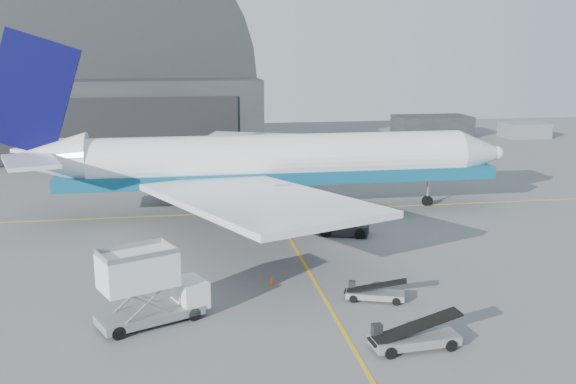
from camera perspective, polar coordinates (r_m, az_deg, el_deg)
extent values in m
plane|color=#565659|center=(48.30, 2.17, -7.58)|extent=(200.00, 200.00, 0.00)
cube|color=gold|center=(67.14, -1.24, -1.71)|extent=(80.00, 0.25, 0.02)
cube|color=gold|center=(46.47, 2.67, -8.41)|extent=(0.25, 40.00, 0.02)
cube|color=black|center=(110.64, -16.11, 6.66)|extent=(50.00, 28.00, 12.00)
cube|color=black|center=(96.84, -17.00, 5.21)|extent=(42.00, 0.40, 9.50)
cube|color=black|center=(126.68, 12.61, 4.83)|extent=(14.00, 8.00, 4.00)
cube|color=gray|center=(130.48, 20.24, 4.57)|extent=(8.00, 6.00, 2.80)
cylinder|color=white|center=(65.94, -0.58, 2.95)|extent=(38.42, 5.12, 5.12)
cone|color=white|center=(72.39, 16.56, 3.30)|extent=(4.70, 5.12, 5.12)
sphere|color=white|center=(73.35, 18.07, 3.31)|extent=(1.49, 1.49, 1.49)
cone|color=white|center=(66.36, -20.59, 2.75)|extent=(7.47, 5.12, 5.12)
cube|color=black|center=(71.75, 15.67, 3.79)|extent=(2.78, 2.35, 0.75)
cube|color=navy|center=(66.24, -0.58, 1.54)|extent=(44.83, 5.18, 1.28)
cube|color=white|center=(53.15, -3.01, -0.64)|extent=(19.68, 26.17, 1.56)
cube|color=white|center=(78.20, -5.12, 3.65)|extent=(19.68, 26.17, 1.56)
cube|color=white|center=(61.74, -21.95, 2.55)|extent=(6.53, 8.93, 0.37)
cube|color=white|center=(71.03, -20.33, 3.91)|extent=(6.53, 8.93, 0.37)
cube|color=#08083D|center=(65.88, -21.93, 8.11)|extent=(9.90, 0.53, 12.29)
cylinder|color=gray|center=(58.08, -0.32, -1.20)|extent=(5.55, 2.88, 2.88)
cylinder|color=gray|center=(74.61, -2.39, 1.92)|extent=(5.55, 2.88, 2.88)
cylinder|color=#A5A5AA|center=(70.92, 12.32, 0.01)|extent=(0.30, 0.30, 2.99)
cylinder|color=black|center=(71.14, 12.28, -0.79)|extent=(1.17, 0.37, 1.17)
cylinder|color=black|center=(63.39, -2.01, -2.05)|extent=(1.39, 0.48, 1.39)
cylinder|color=black|center=(69.97, -2.73, -0.64)|extent=(1.39, 0.48, 1.39)
cube|color=gray|center=(41.36, -12.15, -10.59)|extent=(6.84, 4.95, 0.53)
cube|color=silver|center=(42.03, -8.69, -8.81)|extent=(2.55, 2.92, 1.69)
cube|color=black|center=(42.25, -7.72, -8.28)|extent=(0.91, 1.87, 0.95)
cube|color=silver|center=(40.07, -13.20, -6.79)|extent=(5.15, 4.25, 2.12)
cylinder|color=black|center=(41.35, -8.37, -10.68)|extent=(0.90, 0.64, 0.85)
cylinder|color=black|center=(43.22, -9.67, -9.66)|extent=(0.90, 0.64, 0.85)
cylinder|color=black|center=(39.72, -14.86, -12.00)|extent=(0.90, 0.64, 0.85)
cylinder|color=black|center=(41.67, -15.89, -10.87)|extent=(0.90, 0.64, 0.85)
cube|color=black|center=(59.00, 5.04, -3.21)|extent=(4.92, 3.74, 0.98)
cube|color=silver|center=(58.71, 5.69, -2.42)|extent=(2.10, 2.36, 0.98)
cylinder|color=black|center=(57.89, 6.44, -3.73)|extent=(1.05, 0.69, 0.98)
cylinder|color=black|center=(59.98, 6.59, -3.15)|extent=(1.05, 0.69, 0.98)
cylinder|color=black|center=(58.16, 3.44, -3.59)|extent=(1.05, 0.69, 0.98)
cylinder|color=black|center=(60.24, 3.69, -3.02)|extent=(1.05, 0.69, 0.98)
cube|color=gray|center=(38.09, 11.20, -12.77)|extent=(5.19, 2.16, 0.52)
cube|color=black|center=(37.75, 11.25, -11.66)|extent=(5.47, 1.61, 1.47)
cube|color=black|center=(37.58, 7.90, -12.03)|extent=(0.61, 0.51, 0.69)
cylinder|color=black|center=(38.30, 14.27, -13.06)|extent=(0.71, 0.35, 0.69)
cylinder|color=black|center=(39.58, 13.14, -12.13)|extent=(0.71, 0.35, 0.69)
cylinder|color=black|center=(36.80, 9.07, -13.93)|extent=(0.71, 0.35, 0.69)
cylinder|color=black|center=(38.13, 8.10, -12.90)|extent=(0.71, 0.35, 0.69)
cube|color=gray|center=(44.34, 7.74, -9.04)|extent=(4.13, 2.52, 0.40)
cube|color=black|center=(44.12, 7.77, -8.29)|extent=(4.23, 2.18, 1.14)
cube|color=black|center=(44.70, 5.71, -8.19)|extent=(0.54, 0.48, 0.53)
cylinder|color=black|center=(43.81, 9.59, -9.57)|extent=(0.58, 0.38, 0.53)
cylinder|color=black|center=(44.97, 9.60, -8.97)|extent=(0.58, 0.38, 0.53)
cylinder|color=black|center=(43.87, 5.83, -9.42)|extent=(0.58, 0.38, 0.53)
cylinder|color=black|center=(45.02, 5.93, -8.83)|extent=(0.58, 0.38, 0.53)
cube|color=#F15607|center=(47.09, -1.48, -8.10)|extent=(0.37, 0.37, 0.03)
cone|color=#F15607|center=(47.00, -1.48, -7.82)|extent=(0.37, 0.37, 0.53)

